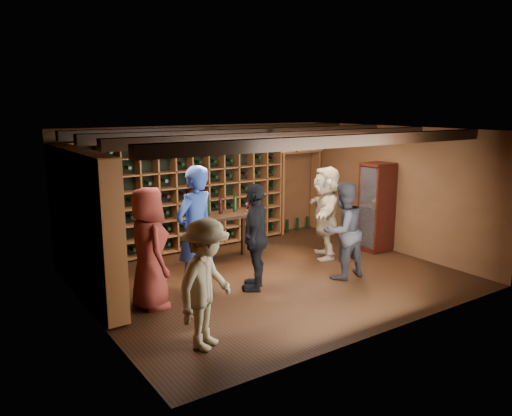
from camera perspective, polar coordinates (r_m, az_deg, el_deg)
ground at (r=8.61m, az=1.84°, el=-7.98°), size 6.00×6.00×0.00m
room_shell at (r=8.16m, az=1.74°, el=8.34°), size 6.00×6.00×6.00m
wine_rack_back at (r=10.00m, az=-8.40°, el=1.52°), size 4.65×0.30×2.20m
wine_rack_left at (r=7.84m, az=-18.89°, el=-1.83°), size 0.30×2.65×2.20m
crate_shelf at (r=11.49m, az=4.91°, el=5.02°), size 1.20×0.32×2.07m
display_cabinet at (r=10.28m, az=13.59°, el=-0.08°), size 0.55×0.50×1.75m
man_blue_shirt at (r=7.62m, az=-6.99°, el=-2.73°), size 0.86×0.70×2.02m
man_grey_suit at (r=8.51m, az=9.92°, el=-2.58°), size 0.80×0.63×1.65m
guest_red_floral at (r=7.32m, az=-12.14°, el=-4.51°), size 0.62×0.90×1.77m
guest_woman_black at (r=7.88m, az=-0.04°, el=-3.32°), size 0.98×1.03×1.71m
guest_khaki at (r=6.04m, az=-5.75°, el=-8.67°), size 1.20×1.06×1.61m
guest_beige at (r=9.63m, az=8.00°, el=-0.49°), size 1.38×1.64×1.77m
tasting_table at (r=9.16m, az=-3.62°, el=-1.38°), size 1.26×0.64×1.22m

